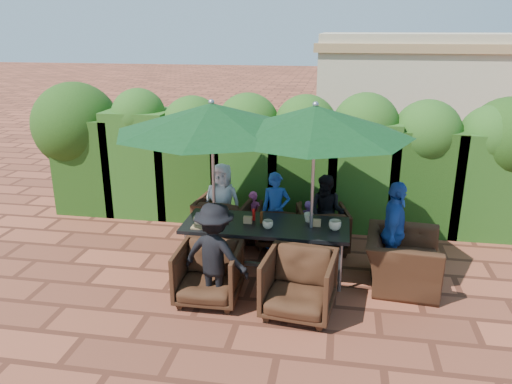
% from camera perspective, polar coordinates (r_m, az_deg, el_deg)
% --- Properties ---
extents(ground, '(80.00, 80.00, 0.00)m').
position_cam_1_polar(ground, '(7.08, -0.32, -9.86)').
color(ground, brown).
rests_on(ground, ground).
extents(dining_table, '(2.29, 0.90, 0.75)m').
position_cam_1_polar(dining_table, '(6.96, 1.12, -4.24)').
color(dining_table, black).
rests_on(dining_table, ground).
extents(umbrella_left, '(2.62, 2.62, 2.46)m').
position_cam_1_polar(umbrella_left, '(6.64, -5.08, 8.43)').
color(umbrella_left, gray).
rests_on(umbrella_left, ground).
extents(umbrella_right, '(2.53, 2.53, 2.46)m').
position_cam_1_polar(umbrella_right, '(6.45, 6.76, 8.07)').
color(umbrella_right, gray).
rests_on(umbrella_right, ground).
extents(chair_far_left, '(0.91, 0.87, 0.86)m').
position_cam_1_polar(chair_far_left, '(8.04, -3.55, -2.95)').
color(chair_far_left, black).
rests_on(chair_far_left, ground).
extents(chair_far_mid, '(0.73, 0.69, 0.71)m').
position_cam_1_polar(chair_far_mid, '(8.02, 2.68, -3.58)').
color(chair_far_mid, black).
rests_on(chair_far_mid, ground).
extents(chair_far_right, '(0.89, 0.85, 0.77)m').
position_cam_1_polar(chair_far_right, '(7.87, 7.59, -3.96)').
color(chair_far_right, black).
rests_on(chair_far_right, ground).
extents(chair_near_left, '(0.80, 0.75, 0.81)m').
position_cam_1_polar(chair_near_left, '(6.43, -5.45, -9.00)').
color(chair_near_left, black).
rests_on(chair_near_left, ground).
extents(chair_near_right, '(0.91, 0.87, 0.85)m').
position_cam_1_polar(chair_near_right, '(6.14, 4.93, -10.17)').
color(chair_near_right, black).
rests_on(chair_near_right, ground).
extents(chair_end_right, '(0.81, 1.16, 0.96)m').
position_cam_1_polar(chair_end_right, '(7.02, 16.44, -6.58)').
color(chair_end_right, black).
rests_on(chair_end_right, ground).
extents(adult_far_left, '(0.68, 0.45, 1.30)m').
position_cam_1_polar(adult_far_left, '(8.08, -3.89, -1.22)').
color(adult_far_left, silver).
rests_on(adult_far_left, ground).
extents(adult_far_mid, '(0.50, 0.44, 1.23)m').
position_cam_1_polar(adult_far_mid, '(7.79, 2.26, -2.19)').
color(adult_far_mid, '#1F4DA9').
rests_on(adult_far_mid, ground).
extents(adult_far_right, '(0.65, 0.49, 1.19)m').
position_cam_1_polar(adult_far_right, '(7.86, 8.05, -2.33)').
color(adult_far_right, black).
rests_on(adult_far_right, ground).
extents(adult_near_left, '(0.94, 0.60, 1.35)m').
position_cam_1_polar(adult_near_left, '(6.21, -4.69, -7.22)').
color(adult_near_left, black).
rests_on(adult_near_left, ground).
extents(adult_end_right, '(0.53, 0.88, 1.42)m').
position_cam_1_polar(adult_end_right, '(7.01, 15.46, -4.46)').
color(adult_end_right, '#1F4DA9').
rests_on(adult_end_right, ground).
extents(child_left, '(0.35, 0.31, 0.84)m').
position_cam_1_polar(child_left, '(8.10, -0.34, -2.84)').
color(child_left, '#D74C93').
rests_on(child_left, ground).
extents(child_right, '(0.29, 0.24, 0.75)m').
position_cam_1_polar(child_right, '(7.98, 6.02, -3.65)').
color(child_right, purple).
rests_on(child_right, ground).
extents(pedestrian_a, '(1.54, 0.81, 1.57)m').
position_cam_1_polar(pedestrian_a, '(10.56, 10.66, 3.98)').
color(pedestrian_a, '#227E42').
rests_on(pedestrian_a, ground).
extents(pedestrian_b, '(0.95, 0.64, 1.87)m').
position_cam_1_polar(pedestrian_b, '(10.93, 17.76, 4.72)').
color(pedestrian_b, '#D74C93').
rests_on(pedestrian_b, ground).
extents(pedestrian_c, '(1.07, 0.75, 1.53)m').
position_cam_1_polar(pedestrian_c, '(11.03, 21.51, 3.52)').
color(pedestrian_c, gray).
rests_on(pedestrian_c, ground).
extents(cup_a, '(0.16, 0.16, 0.12)m').
position_cam_1_polar(cup_a, '(6.94, -6.52, -3.23)').
color(cup_a, beige).
rests_on(cup_a, dining_table).
extents(cup_b, '(0.14, 0.14, 0.13)m').
position_cam_1_polar(cup_b, '(7.16, -3.70, -2.42)').
color(cup_b, beige).
rests_on(cup_b, dining_table).
extents(cup_c, '(0.15, 0.15, 0.12)m').
position_cam_1_polar(cup_c, '(6.77, 1.36, -3.72)').
color(cup_c, beige).
rests_on(cup_c, dining_table).
extents(cup_d, '(0.13, 0.13, 0.13)m').
position_cam_1_polar(cup_d, '(7.03, 6.02, -2.91)').
color(cup_d, beige).
rests_on(cup_d, dining_table).
extents(cup_e, '(0.17, 0.17, 0.13)m').
position_cam_1_polar(cup_e, '(6.80, 9.01, -3.76)').
color(cup_e, beige).
rests_on(cup_e, dining_table).
extents(ketchup_bottle, '(0.04, 0.04, 0.17)m').
position_cam_1_polar(ketchup_bottle, '(7.03, -0.25, -2.60)').
color(ketchup_bottle, '#B20C0A').
rests_on(ketchup_bottle, dining_table).
extents(sauce_bottle, '(0.04, 0.04, 0.17)m').
position_cam_1_polar(sauce_bottle, '(6.94, 0.63, -2.90)').
color(sauce_bottle, '#4C230C').
rests_on(sauce_bottle, dining_table).
extents(serving_tray, '(0.35, 0.25, 0.02)m').
position_cam_1_polar(serving_tray, '(6.87, -5.83, -3.89)').
color(serving_tray, '#9E7A4C').
rests_on(serving_tray, dining_table).
extents(number_block_left, '(0.12, 0.06, 0.10)m').
position_cam_1_polar(number_block_left, '(6.94, -0.94, -3.20)').
color(number_block_left, tan).
rests_on(number_block_left, dining_table).
extents(number_block_right, '(0.12, 0.06, 0.10)m').
position_cam_1_polar(number_block_right, '(6.89, 6.93, -3.51)').
color(number_block_right, tan).
rests_on(number_block_right, dining_table).
extents(hedge_wall, '(9.10, 1.60, 2.40)m').
position_cam_1_polar(hedge_wall, '(8.79, 1.75, 4.85)').
color(hedge_wall, '#19340E').
rests_on(hedge_wall, ground).
extents(building, '(6.20, 3.08, 3.20)m').
position_cam_1_polar(building, '(13.47, 20.29, 9.82)').
color(building, '#C7B694').
rests_on(building, ground).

